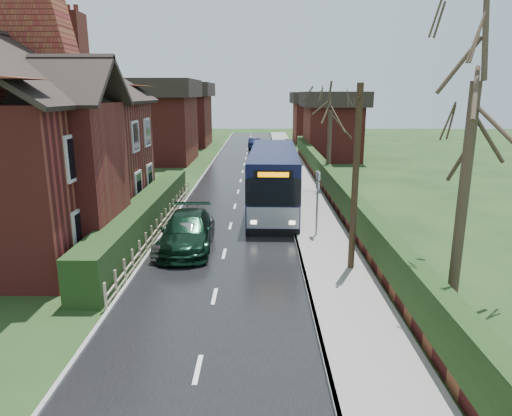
{
  "coord_description": "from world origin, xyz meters",
  "views": [
    {
      "loc": [
        1.47,
        -15.49,
        6.35
      ],
      "look_at": [
        1.29,
        2.56,
        1.8
      ],
      "focal_mm": 32.0,
      "sensor_mm": 36.0,
      "label": 1
    }
  ],
  "objects_px": {
    "car_green": "(187,231)",
    "bus_stop_sign": "(317,194)",
    "brick_house": "(31,139)",
    "car_silver": "(185,234)",
    "telegraph_pole": "(355,180)",
    "bus": "(273,179)"
  },
  "relations": [
    {
      "from": "car_green",
      "to": "bus_stop_sign",
      "type": "xyz_separation_m",
      "value": [
        5.6,
        1.48,
        1.28
      ]
    },
    {
      "from": "brick_house",
      "to": "bus_stop_sign",
      "type": "relative_size",
      "value": 4.78
    },
    {
      "from": "car_silver",
      "to": "bus_stop_sign",
      "type": "xyz_separation_m",
      "value": [
        5.65,
        1.75,
        1.31
      ]
    },
    {
      "from": "telegraph_pole",
      "to": "brick_house",
      "type": "bearing_deg",
      "value": -175.75
    },
    {
      "from": "telegraph_pole",
      "to": "bus_stop_sign",
      "type": "bearing_deg",
      "value": 124.01
    },
    {
      "from": "bus_stop_sign",
      "to": "telegraph_pole",
      "type": "height_order",
      "value": "telegraph_pole"
    },
    {
      "from": "bus",
      "to": "car_green",
      "type": "bearing_deg",
      "value": -116.98
    },
    {
      "from": "car_green",
      "to": "telegraph_pole",
      "type": "distance_m",
      "value": 7.37
    },
    {
      "from": "car_green",
      "to": "brick_house",
      "type": "bearing_deg",
      "value": 161.48
    },
    {
      "from": "car_silver",
      "to": "car_green",
      "type": "bearing_deg",
      "value": 90.47
    },
    {
      "from": "car_green",
      "to": "bus",
      "type": "bearing_deg",
      "value": 58.46
    },
    {
      "from": "car_silver",
      "to": "telegraph_pole",
      "type": "xyz_separation_m",
      "value": [
        6.45,
        -2.23,
        2.69
      ]
    },
    {
      "from": "brick_house",
      "to": "car_green",
      "type": "relative_size",
      "value": 2.89
    },
    {
      "from": "bus",
      "to": "car_green",
      "type": "relative_size",
      "value": 2.18
    },
    {
      "from": "telegraph_pole",
      "to": "car_silver",
      "type": "bearing_deg",
      "value": -176.43
    },
    {
      "from": "bus",
      "to": "telegraph_pole",
      "type": "bearing_deg",
      "value": -72.9
    },
    {
      "from": "bus",
      "to": "bus_stop_sign",
      "type": "distance_m",
      "value": 5.77
    },
    {
      "from": "bus",
      "to": "car_silver",
      "type": "height_order",
      "value": "bus"
    },
    {
      "from": "bus",
      "to": "bus_stop_sign",
      "type": "bearing_deg",
      "value": -70.06
    },
    {
      "from": "brick_house",
      "to": "car_green",
      "type": "xyz_separation_m",
      "value": [
        7.13,
        -2.0,
        -3.64
      ]
    },
    {
      "from": "car_green",
      "to": "car_silver",
      "type": "bearing_deg",
      "value": -103.76
    },
    {
      "from": "bus",
      "to": "brick_house",
      "type": "bearing_deg",
      "value": -153.97
    }
  ]
}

